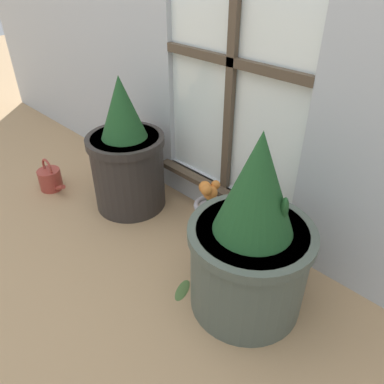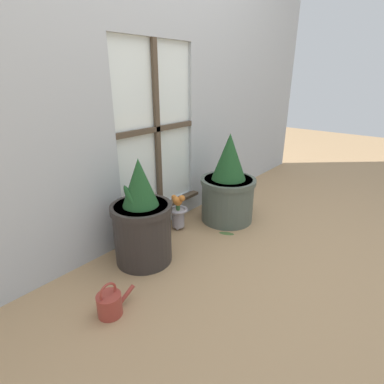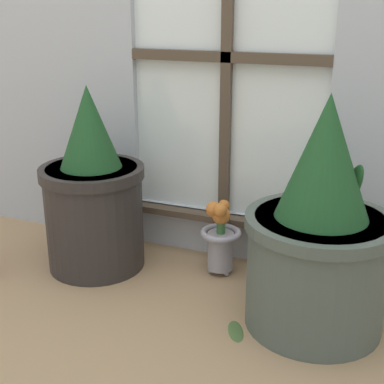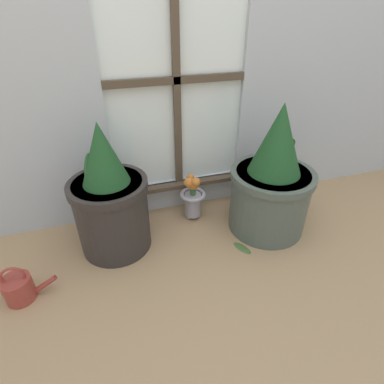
% 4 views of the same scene
% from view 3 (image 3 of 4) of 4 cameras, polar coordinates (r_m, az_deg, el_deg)
% --- Properties ---
extents(ground_plane, '(10.00, 10.00, 0.00)m').
position_cam_3_polar(ground_plane, '(1.61, -3.40, -14.75)').
color(ground_plane, tan).
extents(potted_plant_left, '(0.36, 0.36, 0.65)m').
position_cam_3_polar(potted_plant_left, '(1.90, -10.49, -0.36)').
color(potted_plant_left, '#2D2826').
rests_on(potted_plant_left, ground_plane).
extents(potted_plant_right, '(0.42, 0.42, 0.69)m').
position_cam_3_polar(potted_plant_right, '(1.56, 13.39, -4.74)').
color(potted_plant_right, '#4C564C').
rests_on(potted_plant_right, ground_plane).
extents(flower_vase, '(0.14, 0.14, 0.27)m').
position_cam_3_polar(flower_vase, '(1.86, 3.03, -4.76)').
color(flower_vase, '#99939E').
rests_on(flower_vase, ground_plane).
extents(fallen_leaf, '(0.09, 0.12, 0.01)m').
position_cam_3_polar(fallen_leaf, '(1.61, 4.69, -14.48)').
color(fallen_leaf, '#476633').
rests_on(fallen_leaf, ground_plane).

